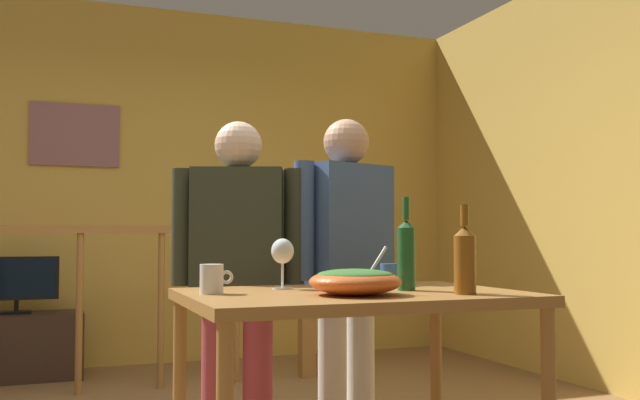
% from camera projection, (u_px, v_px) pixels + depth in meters
% --- Properties ---
extents(back_wall, '(5.52, 0.10, 2.85)m').
position_uv_depth(back_wall, '(137.00, 184.00, 5.65)').
color(back_wall, gold).
rests_on(back_wall, ground_plane).
extents(side_wall_right, '(0.10, 3.96, 2.85)m').
position_uv_depth(side_wall_right, '(576.00, 176.00, 4.90)').
color(side_wall_right, gold).
rests_on(side_wall_right, ground_plane).
extents(framed_picture, '(0.66, 0.03, 0.48)m').
position_uv_depth(framed_picture, '(75.00, 135.00, 5.45)').
color(framed_picture, '#8C5A61').
extents(stair_railing, '(3.69, 0.10, 1.13)m').
position_uv_depth(stair_railing, '(120.00, 283.00, 4.62)').
color(stair_railing, '#9E6B33').
rests_on(stair_railing, ground_plane).
extents(tv_console, '(0.90, 0.40, 0.46)m').
position_uv_depth(tv_console, '(15.00, 347.00, 4.96)').
color(tv_console, '#38281E').
rests_on(tv_console, ground_plane).
extents(flat_screen_tv, '(0.56, 0.12, 0.40)m').
position_uv_depth(flat_screen_tv, '(17.00, 280.00, 4.96)').
color(flat_screen_tv, black).
rests_on(flat_screen_tv, tv_console).
extents(serving_table, '(1.20, 0.83, 0.80)m').
position_uv_depth(serving_table, '(353.00, 315.00, 2.56)').
color(serving_table, '#9E6B33').
rests_on(serving_table, ground_plane).
extents(salad_bowl, '(0.32, 0.32, 0.17)m').
position_uv_depth(salad_bowl, '(355.00, 280.00, 2.42)').
color(salad_bowl, '#DB5B23').
rests_on(salad_bowl, serving_table).
extents(wine_glass, '(0.09, 0.09, 0.19)m').
position_uv_depth(wine_glass, '(283.00, 253.00, 2.70)').
color(wine_glass, silver).
rests_on(wine_glass, serving_table).
extents(wine_bottle_amber, '(0.08, 0.08, 0.31)m').
position_uv_depth(wine_bottle_amber, '(465.00, 258.00, 2.45)').
color(wine_bottle_amber, brown).
rests_on(wine_bottle_amber, serving_table).
extents(wine_bottle_green, '(0.07, 0.07, 0.35)m').
position_uv_depth(wine_bottle_green, '(406.00, 253.00, 2.62)').
color(wine_bottle_green, '#1E5628').
rests_on(wine_bottle_green, serving_table).
extents(mug_blue, '(0.11, 0.07, 0.09)m').
position_uv_depth(mug_blue, '(390.00, 275.00, 2.86)').
color(mug_blue, '#3866B2').
rests_on(mug_blue, serving_table).
extents(mug_white, '(0.12, 0.08, 0.10)m').
position_uv_depth(mug_white, '(212.00, 279.00, 2.46)').
color(mug_white, white).
rests_on(mug_white, serving_table).
extents(person_standing_left, '(0.55, 0.34, 1.51)m').
position_uv_depth(person_standing_left, '(238.00, 264.00, 3.10)').
color(person_standing_left, '#9E3842').
rests_on(person_standing_left, ground_plane).
extents(person_standing_right, '(0.57, 0.35, 1.55)m').
position_uv_depth(person_standing_right, '(346.00, 255.00, 3.29)').
color(person_standing_right, beige).
rests_on(person_standing_right, ground_plane).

